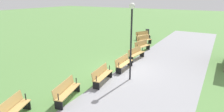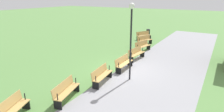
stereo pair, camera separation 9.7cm
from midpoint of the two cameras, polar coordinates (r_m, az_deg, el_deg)
ground_plane at (r=12.63m, az=3.98°, el=-4.14°), size 120.00×120.00×0.00m
path_paving at (r=11.89m, az=13.57°, el=-6.06°), size 33.62×5.14×0.01m
bench_0 at (r=21.58m, az=9.62°, el=6.25°), size 1.81×1.26×0.89m
bench_1 at (r=19.23m, az=9.96°, el=4.82°), size 1.85×1.09×0.89m
bench_2 at (r=16.90m, az=9.41°, el=3.05°), size 1.86×0.89×0.89m
bench_3 at (r=14.62m, az=7.55°, el=0.81°), size 1.85×0.69×0.89m
bench_4 at (r=12.49m, az=3.75°, el=-2.07°), size 1.80×0.47×0.89m
bench_5 at (r=10.63m, az=-2.92°, el=-5.73°), size 1.85×0.69×0.89m
bench_6 at (r=9.23m, az=-13.51°, el=-10.09°), size 1.86×0.89×0.89m
bench_7 at (r=8.55m, az=-28.19°, el=-14.28°), size 1.85×1.09×0.89m
lamp_post at (r=10.36m, az=6.10°, el=8.21°), size 0.32×0.32×4.37m
trash_bin at (r=23.40m, az=10.98°, el=6.95°), size 0.43×0.43×0.85m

